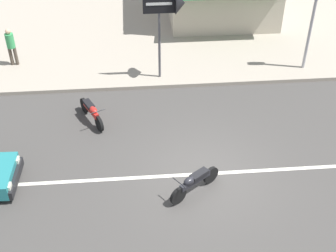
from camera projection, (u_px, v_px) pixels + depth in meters
ground_plane at (205, 174)px, 14.56m from camera, size 160.00×160.00×0.00m
lane_centre_stripe at (205, 174)px, 14.55m from camera, size 50.40×0.14×0.01m
kerb_strip at (174, 30)px, 22.45m from camera, size 68.00×10.00×0.15m
motorcycle_1 at (91, 111)px, 16.50m from camera, size 0.99×1.71×0.80m
motorcycle_2 at (195, 182)px, 13.67m from camera, size 1.58×1.20×0.80m
street_clock at (316, 3)px, 17.78m from camera, size 0.67×0.22×3.79m
arrow_signboard at (175, 7)px, 17.14m from camera, size 1.56×0.82×3.51m
pedestrian_far_end at (11, 44)px, 19.12m from camera, size 0.34×0.34×1.62m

